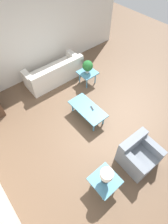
{
  "coord_description": "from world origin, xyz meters",
  "views": [
    {
      "loc": [
        -2.15,
        2.27,
        4.3
      ],
      "look_at": [
        0.12,
        0.36,
        0.55
      ],
      "focal_mm": 28.0,
      "sensor_mm": 36.0,
      "label": 1
    }
  ],
  "objects": [
    {
      "name": "side_table_plant",
      "position": [
        1.42,
        -0.89,
        0.4
      ],
      "size": [
        0.58,
        0.58,
        0.46
      ],
      "color": "teal",
      "rests_on": "ground_plane"
    },
    {
      "name": "sofa",
      "position": [
        2.27,
        -0.09,
        0.3
      ],
      "size": [
        0.83,
        2.06,
        0.77
      ],
      "rotation": [
        0.0,
        0.0,
        1.56
      ],
      "color": "silver",
      "rests_on": "ground_plane"
    },
    {
      "name": "armchair",
      "position": [
        -1.6,
        0.09,
        0.31
      ],
      "size": [
        0.82,
        0.84,
        0.77
      ],
      "rotation": [
        0.0,
        0.0,
        -1.61
      ],
      "color": "slate",
      "rests_on": "ground_plane"
    },
    {
      "name": "coffee_table",
      "position": [
        0.24,
        0.12,
        0.37
      ],
      "size": [
        1.17,
        0.57,
        0.41
      ],
      "color": "teal",
      "rests_on": "ground_plane"
    },
    {
      "name": "ground_plane",
      "position": [
        0.0,
        0.0,
        0.0
      ],
      "size": [
        14.0,
        14.0,
        0.0
      ],
      "primitive_type": "plane",
      "color": "brown"
    },
    {
      "name": "table_lamp",
      "position": [
        -1.54,
        1.17,
        0.75
      ],
      "size": [
        0.27,
        0.27,
        0.44
      ],
      "color": "#333333",
      "rests_on": "side_table_lamp"
    },
    {
      "name": "side_table_lamp",
      "position": [
        -1.54,
        1.17,
        0.4
      ],
      "size": [
        0.58,
        0.58,
        0.46
      ],
      "color": "teal",
      "rests_on": "ground_plane"
    },
    {
      "name": "wall_right",
      "position": [
        3.06,
        0.0,
        1.35
      ],
      "size": [
        0.12,
        7.2,
        2.7
      ],
      "color": "silver",
      "rests_on": "ground_plane"
    },
    {
      "name": "remote_control",
      "position": [
        0.16,
        0.03,
        0.42
      ],
      "size": [
        0.16,
        0.08,
        0.02
      ],
      "color": "black",
      "rests_on": "coffee_table"
    },
    {
      "name": "potted_plant",
      "position": [
        1.42,
        -0.89,
        0.72
      ],
      "size": [
        0.36,
        0.36,
        0.44
      ],
      "color": "#B2ADA3",
      "rests_on": "side_table_plant"
    }
  ]
}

